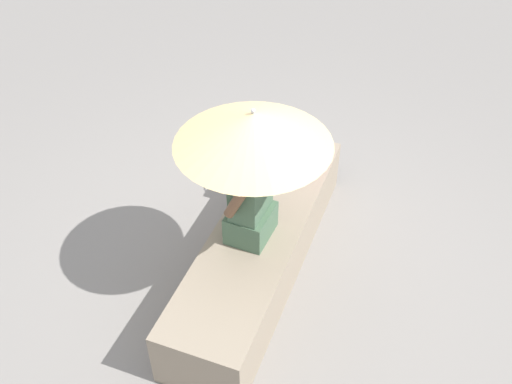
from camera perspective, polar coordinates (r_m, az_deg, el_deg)
name	(u,v)px	position (r m, az deg, el deg)	size (l,w,h in m)	color
ground_plane	(261,266)	(4.50, 0.47, -7.38)	(14.00, 14.00, 0.00)	gray
stone_bench	(261,246)	(4.33, 0.48, -5.37)	(2.35, 0.60, 0.45)	gray
person_seated	(251,193)	(3.84, -0.54, -0.07)	(0.48, 0.30, 0.90)	#47664C
parasol	(253,129)	(3.45, -0.28, 6.31)	(0.99, 0.99, 1.08)	#B7B7BC
handbag_black	(293,146)	(4.63, 3.72, 4.59)	(0.32, 0.24, 0.35)	#B2333D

